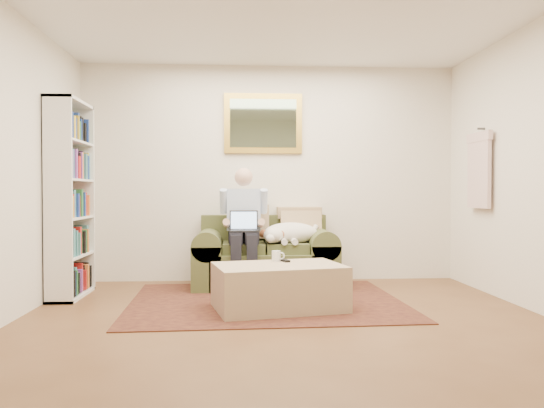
{
  "coord_description": "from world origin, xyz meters",
  "views": [
    {
      "loc": [
        -0.38,
        -3.92,
        1.07
      ],
      "look_at": [
        -0.04,
        1.44,
        0.95
      ],
      "focal_mm": 35.0,
      "sensor_mm": 36.0,
      "label": 1
    }
  ],
  "objects": [
    {
      "name": "coffee_mug",
      "position": [
        -0.02,
        1.09,
        0.46
      ],
      "size": [
        0.08,
        0.08,
        0.1
      ],
      "primitive_type": "cylinder",
      "color": "white",
      "rests_on": "ottoman"
    },
    {
      "name": "sofa",
      "position": [
        -0.08,
        2.06,
        0.28
      ],
      "size": [
        1.6,
        0.81,
        0.96
      ],
      "color": "#4D532B",
      "rests_on": "room_shell"
    },
    {
      "name": "laptop",
      "position": [
        -0.32,
        1.85,
        0.71
      ],
      "size": [
        0.31,
        0.25,
        0.22
      ],
      "color": "black",
      "rests_on": "seated_man"
    },
    {
      "name": "hanging_shirt",
      "position": [
        2.19,
        1.6,
        1.35
      ],
      "size": [
        0.06,
        0.52,
        0.9
      ],
      "primitive_type": null,
      "color": "beige",
      "rests_on": "room_shell"
    },
    {
      "name": "bookshelf",
      "position": [
        -2.1,
        1.6,
        1.0
      ],
      "size": [
        0.28,
        0.8,
        2.0
      ],
      "primitive_type": null,
      "color": "white",
      "rests_on": "room_shell"
    },
    {
      "name": "seated_man",
      "position": [
        -0.32,
        1.91,
        0.67
      ],
      "size": [
        0.53,
        0.75,
        1.34
      ],
      "primitive_type": null,
      "color": "#8CA4D8",
      "rests_on": "sofa"
    },
    {
      "name": "room_shell",
      "position": [
        0.0,
        0.35,
        1.3
      ],
      "size": [
        4.51,
        5.0,
        2.61
      ],
      "color": "brown",
      "rests_on": "ground"
    },
    {
      "name": "tv_remote",
      "position": [
        0.06,
        1.06,
        0.42
      ],
      "size": [
        0.1,
        0.16,
        0.02
      ],
      "primitive_type": "cube",
      "rotation": [
        0.0,
        0.0,
        0.33
      ],
      "color": "black",
      "rests_on": "ottoman"
    },
    {
      "name": "wall_mirror",
      "position": [
        -0.08,
        2.47,
        1.9
      ],
      "size": [
        0.94,
        0.04,
        0.72
      ],
      "color": "gold",
      "rests_on": "room_shell"
    },
    {
      "name": "rug",
      "position": [
        -0.11,
        1.22,
        0.01
      ],
      "size": [
        2.69,
        2.18,
        0.01
      ],
      "primitive_type": "cube",
      "rotation": [
        0.0,
        0.0,
        0.04
      ],
      "color": "black",
      "rests_on": "room_shell"
    },
    {
      "name": "sleeping_dog",
      "position": [
        0.2,
        1.98,
        0.61
      ],
      "size": [
        0.66,
        0.41,
        0.24
      ],
      "primitive_type": null,
      "color": "white",
      "rests_on": "sofa"
    },
    {
      "name": "ottoman",
      "position": [
        -0.02,
        0.86,
        0.21
      ],
      "size": [
        1.26,
        0.94,
        0.41
      ],
      "primitive_type": "cube",
      "rotation": [
        0.0,
        0.0,
        0.21
      ],
      "color": "#CBB887",
      "rests_on": "room_shell"
    }
  ]
}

